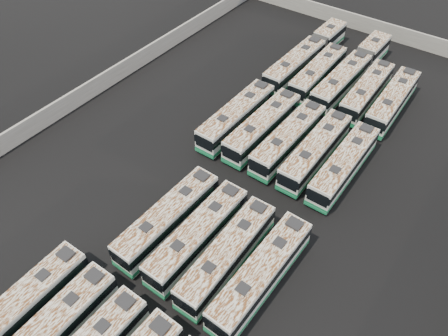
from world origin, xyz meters
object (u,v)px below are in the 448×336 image
(bus_midback_left, at_px, (262,127))
(bus_back_center, at_px, (352,71))
(bus_midfront_right, at_px, (227,255))
(bus_midback_center, at_px, (288,139))
(bus_back_far_right, at_px, (392,101))
(bus_midfront_center, at_px, (198,235))
(bus_midback_far_left, at_px, (236,117))
(bus_midback_right, at_px, (315,151))
(bus_front_far_left, at_px, (21,309))
(bus_back_left, at_px, (318,73))
(bus_back_right, at_px, (366,92))
(bus_midfront_left, at_px, (168,218))
(bus_midfront_far_right, at_px, (261,274))
(bus_midback_far_right, at_px, (344,165))
(bus_back_far_left, at_px, (307,55))
(bus_front_left, at_px, (49,335))

(bus_midback_left, height_order, bus_back_center, bus_midback_left)
(bus_midfront_right, xyz_separation_m, bus_midback_left, (-6.16, 14.90, 0.05))
(bus_midback_center, relative_size, bus_back_far_right, 1.00)
(bus_midfront_center, relative_size, bus_midback_far_left, 0.97)
(bus_midback_far_left, height_order, bus_midback_left, bus_midback_far_left)
(bus_midback_right, bearing_deg, bus_midback_far_left, -179.18)
(bus_front_far_left, xyz_separation_m, bus_back_left, (3.13, 39.64, 0.03))
(bus_back_center, xyz_separation_m, bus_back_right, (3.12, -2.97, -0.05))
(bus_midfront_left, bearing_deg, bus_back_left, 91.11)
(bus_midfront_center, relative_size, bus_midback_left, 0.98)
(bus_midfront_far_right, distance_m, bus_back_left, 28.77)
(bus_midback_far_right, distance_m, bus_back_far_left, 19.79)
(bus_midback_right, xyz_separation_m, bus_back_right, (0.08, 12.40, -0.04))
(bus_midback_far_right, relative_size, bus_back_center, 0.63)
(bus_midback_center, distance_m, bus_back_far_left, 16.57)
(bus_back_left, bearing_deg, bus_midback_far_right, -54.58)
(bus_front_left, xyz_separation_m, bus_back_right, (6.24, 39.63, -0.00))
(bus_back_far_left, xyz_separation_m, bus_back_right, (9.33, -2.95, -0.04))
(bus_midback_far_left, distance_m, bus_midback_center, 6.29)
(bus_back_far_left, xyz_separation_m, bus_back_far_right, (12.38, -3.04, -0.00))
(bus_midfront_far_right, bearing_deg, bus_midfront_left, -178.43)
(bus_midfront_center, xyz_separation_m, bus_midback_center, (0.02, 14.71, 0.01))
(bus_midfront_right, relative_size, bus_back_left, 1.00)
(bus_midback_right, relative_size, bus_back_left, 1.01)
(bus_midback_far_left, relative_size, bus_midback_center, 1.02)
(bus_midfront_left, bearing_deg, bus_front_left, -88.82)
(bus_midfront_left, bearing_deg, bus_midback_center, 79.09)
(bus_midback_far_left, relative_size, bus_back_far_right, 1.01)
(bus_midfront_left, xyz_separation_m, bus_back_center, (3.13, 30.20, 0.03))
(bus_midback_center, bearing_deg, bus_midfront_right, -77.55)
(bus_midback_far_right, xyz_separation_m, bus_back_center, (-6.14, 15.49, 0.04))
(bus_front_far_left, bearing_deg, bus_midfront_right, 51.96)
(bus_midfront_left, height_order, bus_back_right, bus_midfront_left)
(bus_midfront_far_right, xyz_separation_m, bus_back_far_right, (0.02, 27.06, -0.01))
(bus_midback_far_right, height_order, bus_back_far_left, bus_back_far_left)
(bus_midback_far_left, relative_size, bus_midback_far_right, 1.03)
(bus_midback_left, height_order, bus_back_right, bus_midback_left)
(bus_front_left, bearing_deg, bus_midfront_far_right, 52.78)
(bus_midback_left, height_order, bus_midback_right, bus_midback_left)
(bus_back_center, bearing_deg, bus_midback_far_left, -110.97)
(bus_back_far_left, bearing_deg, bus_front_far_left, -89.12)
(bus_midfront_center, bearing_deg, bus_midfront_far_right, -0.05)
(bus_midback_right, distance_m, bus_back_left, 13.92)
(bus_back_far_left, bearing_deg, bus_back_right, -16.58)
(bus_midfront_right, height_order, bus_midback_left, bus_midback_left)
(bus_midback_right, relative_size, bus_back_far_left, 0.64)
(bus_midback_left, xyz_separation_m, bus_midback_far_right, (9.27, -0.19, -0.04))
(bus_midback_left, height_order, bus_back_far_left, bus_midback_left)
(bus_front_far_left, xyz_separation_m, bus_midback_center, (6.29, 27.15, 0.04))
(bus_midback_left, distance_m, bus_back_far_right, 15.37)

